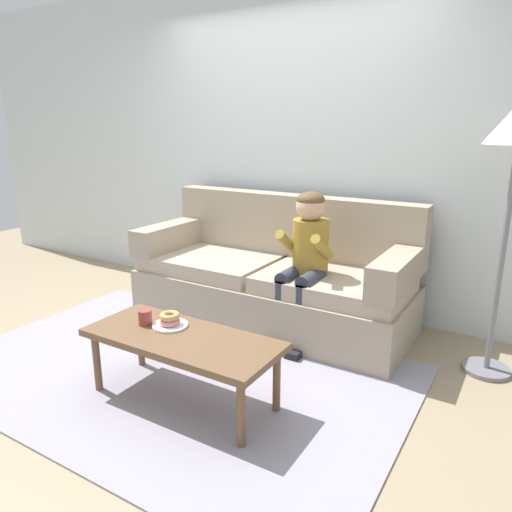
# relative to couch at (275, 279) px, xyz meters

# --- Properties ---
(ground) EXTENTS (10.00, 10.00, 0.00)m
(ground) POSITION_rel_couch_xyz_m (-0.14, -0.85, -0.35)
(ground) COLOR #9E896B
(wall_back) EXTENTS (8.00, 0.10, 2.80)m
(wall_back) POSITION_rel_couch_xyz_m (-0.14, 0.55, 1.05)
(wall_back) COLOR silver
(wall_back) RESTS_ON ground
(area_rug) EXTENTS (2.95, 1.91, 0.01)m
(area_rug) POSITION_rel_couch_xyz_m (-0.14, -1.10, -0.35)
(area_rug) COLOR #9993A3
(area_rug) RESTS_ON ground
(couch) EXTENTS (2.19, 0.90, 1.00)m
(couch) POSITION_rel_couch_xyz_m (0.00, 0.00, 0.00)
(couch) COLOR tan
(couch) RESTS_ON ground
(coffee_table) EXTENTS (1.14, 0.48, 0.41)m
(coffee_table) POSITION_rel_couch_xyz_m (0.13, -1.32, 0.01)
(coffee_table) COLOR brown
(coffee_table) RESTS_ON ground
(person_child) EXTENTS (0.34, 0.58, 1.10)m
(person_child) POSITION_rel_couch_xyz_m (0.37, -0.21, 0.32)
(person_child) COLOR olive
(person_child) RESTS_ON ground
(plate) EXTENTS (0.21, 0.21, 0.01)m
(plate) POSITION_rel_couch_xyz_m (-0.01, -1.26, 0.07)
(plate) COLOR white
(plate) RESTS_ON coffee_table
(donut) EXTENTS (0.17, 0.17, 0.04)m
(donut) POSITION_rel_couch_xyz_m (-0.01, -1.26, 0.09)
(donut) COLOR pink
(donut) RESTS_ON plate
(donut_second) EXTENTS (0.14, 0.14, 0.04)m
(donut_second) POSITION_rel_couch_xyz_m (-0.01, -1.26, 0.13)
(donut_second) COLOR tan
(donut_second) RESTS_ON donut
(mug) EXTENTS (0.08, 0.08, 0.09)m
(mug) POSITION_rel_couch_xyz_m (-0.15, -1.31, 0.10)
(mug) COLOR #993D38
(mug) RESTS_ON coffee_table
(toy_controller) EXTENTS (0.23, 0.09, 0.05)m
(toy_controller) POSITION_rel_couch_xyz_m (-0.40, -0.86, -0.33)
(toy_controller) COLOR #339E56
(toy_controller) RESTS_ON ground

